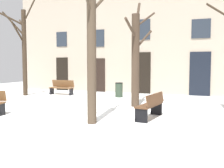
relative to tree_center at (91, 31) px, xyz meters
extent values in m
plane|color=white|center=(-0.47, 1.59, -2.91)|extent=(30.85, 30.85, 0.00)
cube|color=tan|center=(-0.47, 9.23, 0.86)|extent=(19.28, 0.40, 7.53)
cube|color=black|center=(-6.68, 9.01, -1.72)|extent=(0.95, 0.08, 2.39)
cube|color=#262D38|center=(-6.68, 9.01, 0.80)|extent=(0.85, 0.06, 1.04)
cube|color=black|center=(-3.77, 9.01, -1.76)|extent=(0.99, 0.08, 2.31)
cube|color=#262D38|center=(-3.77, 9.01, 0.77)|extent=(0.89, 0.06, 1.15)
cube|color=black|center=(-0.61, 9.01, -1.57)|extent=(1.00, 0.08, 2.67)
cube|color=#262D38|center=(-0.61, 9.01, 1.21)|extent=(0.90, 0.06, 1.29)
cube|color=black|center=(2.90, 9.01, -1.59)|extent=(1.21, 0.08, 2.64)
cube|color=#262D38|center=(2.90, 9.01, 1.09)|extent=(1.09, 0.06, 1.13)
cylinder|color=#4C3D2D|center=(0.02, 0.01, -0.27)|extent=(0.29, 0.29, 5.28)
cylinder|color=#382B1E|center=(3.89, 2.67, 0.75)|extent=(1.18, 0.54, 0.76)
cylinder|color=#382B1E|center=(-7.07, 5.42, -0.33)|extent=(0.27, 0.27, 5.15)
cylinder|color=#382B1E|center=(-6.49, 5.22, 2.07)|extent=(1.23, 0.51, 1.22)
cylinder|color=#382B1E|center=(-7.61, 4.97, 1.68)|extent=(1.19, 1.01, 0.78)
cylinder|color=#382B1E|center=(-7.50, 5.76, 1.45)|extent=(0.96, 0.78, 0.76)
cylinder|color=#382B1E|center=(-7.61, 5.15, 1.41)|extent=(1.20, 0.66, 1.44)
cylinder|color=#382B1E|center=(-7.06, 4.91, 0.82)|extent=(0.11, 1.11, 1.22)
cylinder|color=#423326|center=(0.38, 3.77, -0.86)|extent=(0.35, 0.35, 4.10)
cylinder|color=#423326|center=(0.34, 4.23, 1.20)|extent=(0.21, 1.02, 1.33)
cylinder|color=#423326|center=(0.63, 4.19, 0.10)|extent=(0.63, 0.95, 0.93)
cylinder|color=#423326|center=(0.33, 3.19, 0.49)|extent=(0.21, 1.23, 0.75)
cylinder|color=#423326|center=(0.63, 4.51, 1.04)|extent=(0.60, 1.55, 0.91)
cylinder|color=#2D3D2D|center=(-1.42, 6.64, -2.51)|extent=(0.43, 0.43, 0.80)
torus|color=black|center=(-1.42, 6.64, -2.09)|extent=(0.46, 0.46, 0.04)
cube|color=brown|center=(-5.17, 6.48, -2.48)|extent=(1.54, 0.45, 0.05)
cube|color=brown|center=(-5.17, 6.68, -2.22)|extent=(1.54, 0.14, 0.43)
cube|color=black|center=(-5.88, 6.49, -2.69)|extent=(0.06, 0.40, 0.43)
torus|color=black|center=(-5.88, 6.32, -2.83)|extent=(0.17, 0.03, 0.17)
cube|color=black|center=(-4.47, 6.48, -2.69)|extent=(0.06, 0.40, 0.43)
torus|color=black|center=(-4.47, 6.31, -2.83)|extent=(0.17, 0.03, 0.17)
cube|color=black|center=(-3.67, 0.01, -2.68)|extent=(0.17, 0.40, 0.46)
torus|color=black|center=(-3.63, -0.16, -2.83)|extent=(0.17, 0.07, 0.17)
cube|color=#51331E|center=(1.56, 1.42, -2.44)|extent=(0.68, 1.66, 0.05)
cube|color=#51331E|center=(1.78, 1.39, -2.21)|extent=(0.32, 1.62, 0.37)
cube|color=black|center=(1.66, 2.16, -2.67)|extent=(0.43, 0.11, 0.48)
torus|color=black|center=(1.48, 2.18, -2.83)|extent=(0.05, 0.17, 0.17)
cube|color=black|center=(1.47, 0.68, -2.67)|extent=(0.43, 0.11, 0.48)
torus|color=black|center=(1.28, 0.70, -2.83)|extent=(0.05, 0.17, 0.17)
camera|label=1|loc=(3.57, -7.39, -1.03)|focal=41.57mm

